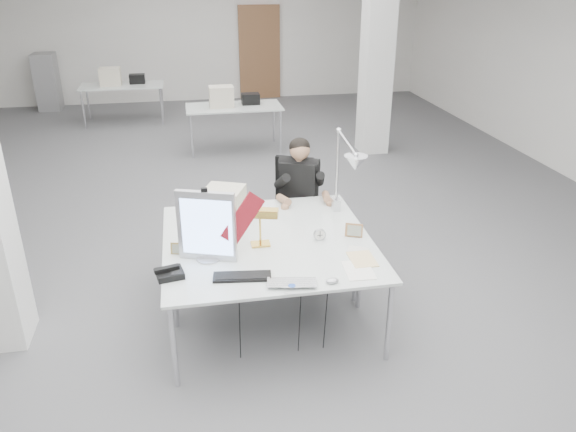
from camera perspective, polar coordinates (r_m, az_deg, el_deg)
name	(u,v)px	position (r m, az deg, el deg)	size (l,w,h in m)	color
room_shell	(241,83)	(6.67, -4.83, 13.29)	(10.04, 14.04, 3.24)	#505053
desk_main	(276,266)	(4.52, -1.21, -5.14)	(1.80, 0.90, 0.03)	silver
desk_second	(260,220)	(5.31, -2.82, -0.43)	(1.80, 0.90, 0.03)	silver
bg_desk_a	(234,107)	(9.68, -5.53, 10.98)	(1.60, 0.80, 0.03)	silver
bg_desk_b	(122,86)	(11.85, -16.52, 12.59)	(1.60, 0.80, 0.03)	silver
filing_cabinet	(47,82)	(13.55, -23.26, 12.41)	(0.45, 0.55, 1.20)	gray
office_chair	(298,208)	(6.05, 1.06, 0.78)	(0.54, 0.54, 1.09)	black
seated_person	(300,179)	(5.87, 1.18, 3.76)	(0.52, 0.64, 0.97)	black
monitor	(207,226)	(4.51, -8.27, -1.03)	(0.48, 0.05, 0.59)	#B7B7BC
pennant	(243,218)	(4.47, -4.60, -0.25)	(0.42, 0.01, 0.18)	maroon
keyboard	(242,277)	(4.35, -4.68, -6.16)	(0.45, 0.15, 0.02)	black
laptop	(292,287)	(4.19, 0.40, -7.26)	(0.37, 0.24, 0.03)	#A6A6AA
mouse	(332,281)	(4.28, 4.52, -6.57)	(0.10, 0.06, 0.04)	#B3B4B8
bankers_lamp	(260,229)	(4.76, -2.85, -1.29)	(0.27, 0.11, 0.31)	gold
desk_phone	(170,274)	(4.44, -11.91, -5.75)	(0.20, 0.18, 0.05)	black
picture_frame_left	(178,248)	(4.74, -11.10, -3.25)	(0.13, 0.01, 0.10)	#A58947
picture_frame_right	(354,230)	(4.97, 6.71, -1.44)	(0.16, 0.01, 0.12)	#A67147
desk_clock	(320,235)	(4.89, 3.22, -1.91)	(0.11, 0.11, 0.03)	#A2A2A6
paper_stack_a	(359,270)	(4.47, 7.19, -5.47)	(0.22, 0.31, 0.01)	white
paper_stack_b	(362,259)	(4.63, 7.56, -4.37)	(0.20, 0.28, 0.01)	#E8C88A
paper_stack_c	(358,250)	(4.77, 7.14, -3.44)	(0.18, 0.12, 0.01)	silver
beige_monitor	(224,205)	(5.23, -6.50, 1.14)	(0.34, 0.33, 0.33)	beige
architect_lamp	(345,175)	(5.12, 5.79, 4.17)	(0.24, 0.71, 0.91)	#B6B6BB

